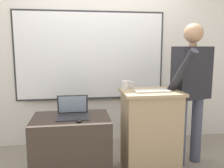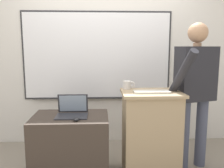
# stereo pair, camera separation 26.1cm
# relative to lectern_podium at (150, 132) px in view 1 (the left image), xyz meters

# --- Properties ---
(back_wall) EXTENTS (6.40, 0.17, 2.74)m
(back_wall) POSITION_rel_lectern_podium_xyz_m (-0.47, 1.04, 0.89)
(back_wall) COLOR silver
(back_wall) RESTS_ON ground_plane
(lectern_podium) EXTENTS (0.65, 0.51, 0.95)m
(lectern_podium) POSITION_rel_lectern_podium_xyz_m (0.00, 0.00, 0.00)
(lectern_podium) COLOR tan
(lectern_podium) RESTS_ON ground_plane
(side_desk) EXTENTS (0.81, 0.57, 0.70)m
(side_desk) POSITION_rel_lectern_podium_xyz_m (-0.88, -0.04, -0.13)
(side_desk) COLOR #382D26
(side_desk) RESTS_ON ground_plane
(person_presenter) EXTENTS (0.62, 0.63, 1.70)m
(person_presenter) POSITION_rel_lectern_podium_xyz_m (0.53, 0.12, 0.52)
(person_presenter) COLOR #474C60
(person_presenter) RESTS_ON ground_plane
(laptop) EXTENTS (0.34, 0.28, 0.22)m
(laptop) POSITION_rel_lectern_podium_xyz_m (-0.86, 0.01, 0.28)
(laptop) COLOR #28282D
(laptop) RESTS_ON side_desk
(wireless_keyboard) EXTENTS (0.38, 0.15, 0.02)m
(wireless_keyboard) POSITION_rel_lectern_podium_xyz_m (-0.01, -0.06, 0.48)
(wireless_keyboard) COLOR beige
(wireless_keyboard) RESTS_ON lectern_podium
(computer_mouse_by_laptop) EXTENTS (0.06, 0.10, 0.03)m
(computer_mouse_by_laptop) POSITION_rel_lectern_podium_xyz_m (-0.80, -0.21, 0.24)
(computer_mouse_by_laptop) COLOR black
(computer_mouse_by_laptop) RESTS_ON side_desk
(coffee_mug) EXTENTS (0.14, 0.09, 0.09)m
(coffee_mug) POSITION_rel_lectern_podium_xyz_m (-0.24, 0.18, 0.52)
(coffee_mug) COLOR silver
(coffee_mug) RESTS_ON lectern_podium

